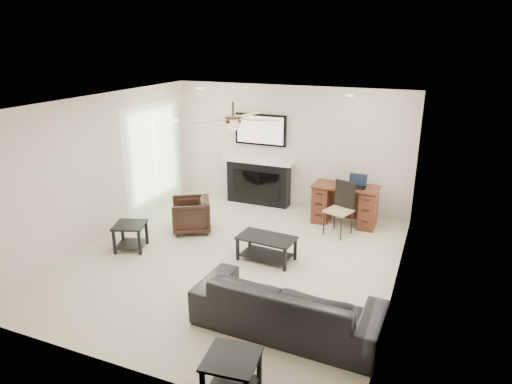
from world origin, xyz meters
TOP-DOWN VIEW (x-y plane):
  - room_shell at (0.19, 0.08)m, footprint 5.50×5.54m
  - sofa at (1.41, -1.41)m, footprint 2.31×0.98m
  - armchair at (-1.19, 0.74)m, footprint 0.93×0.92m
  - coffee_table at (0.51, 0.19)m, footprint 0.93×0.56m
  - end_table_near at (1.26, -2.66)m, footprint 0.58×0.58m
  - end_table_left at (-1.74, -0.31)m, footprint 0.64×0.64m
  - fireplace_unit at (-0.62, 2.58)m, footprint 1.52×0.34m
  - desk at (1.33, 2.17)m, footprint 1.22×0.56m
  - desk_chair at (1.33, 1.62)m, footprint 0.54×0.55m
  - laptop at (1.53, 2.15)m, footprint 0.33×0.24m

SIDE VIEW (x-z plane):
  - coffee_table at x=0.51m, z-range 0.00..0.40m
  - end_table_near at x=1.26m, z-range 0.00..0.45m
  - end_table_left at x=-1.74m, z-range 0.00..0.45m
  - armchair at x=-1.19m, z-range 0.00..0.62m
  - sofa at x=1.41m, z-range 0.00..0.67m
  - desk at x=1.33m, z-range 0.00..0.76m
  - desk_chair at x=1.33m, z-range 0.00..0.97m
  - laptop at x=1.53m, z-range 0.76..0.99m
  - fireplace_unit at x=-0.62m, z-range 0.00..1.91m
  - room_shell at x=0.19m, z-range 0.42..2.94m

